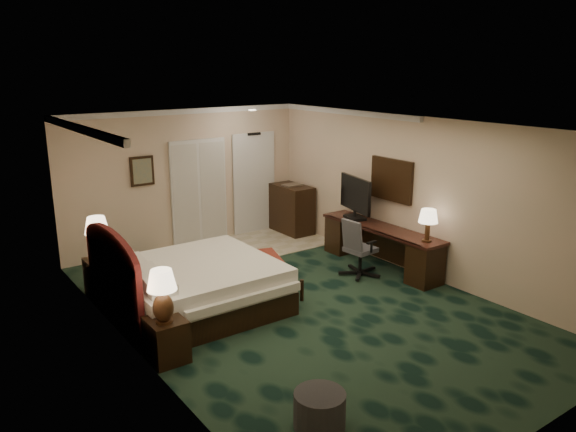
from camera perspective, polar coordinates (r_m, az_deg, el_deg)
floor at (r=8.54m, az=1.19°, el=-9.16°), size 5.00×7.50×0.00m
ceiling at (r=7.83m, az=1.30°, el=9.15°), size 5.00×7.50×0.00m
wall_back at (r=11.23m, az=-10.32°, el=3.79°), size 5.00×0.00×2.70m
wall_front at (r=5.72m, az=24.66°, el=-8.63°), size 5.00×0.00×2.70m
wall_left at (r=6.94m, az=-15.55°, el=-3.63°), size 0.00×7.50×2.70m
wall_right at (r=9.74m, az=13.11°, el=1.90°), size 0.00×7.50×2.70m
crown_molding at (r=7.83m, az=1.30°, el=8.79°), size 5.00×7.50×0.10m
tile_patch at (r=11.26m, az=-3.98°, el=-3.05°), size 3.20×1.70×0.01m
headboard at (r=8.07m, az=-17.33°, el=-6.00°), size 0.12×2.00×1.40m
entry_door at (r=11.99m, az=-3.49°, el=3.26°), size 1.02×0.06×2.18m
closet_doors at (r=11.36m, az=-9.03°, el=2.43°), size 1.20×0.06×2.10m
wall_art at (r=10.80m, az=-14.61°, el=4.45°), size 0.45×0.06×0.55m
wall_mirror at (r=10.07m, az=10.48°, el=3.64°), size 0.05×0.95×0.75m
bed at (r=8.42m, az=-9.25°, el=-7.13°), size 2.22×2.06×0.70m
nightstand_near at (r=7.17m, az=-12.23°, el=-12.19°), size 0.43×0.49×0.54m
nightstand_far at (r=9.28m, az=-18.23°, el=-5.95°), size 0.48×0.54×0.59m
lamp_near at (r=6.85m, az=-12.63°, el=-7.97°), size 0.40×0.40×0.66m
lamp_far at (r=9.06m, az=-18.76°, el=-2.20°), size 0.41×0.41×0.69m
bed_bench at (r=9.01m, az=-1.95°, el=-6.18°), size 0.92×1.51×0.48m
ottoman at (r=5.93m, az=3.23°, el=-19.07°), size 0.60×0.60×0.37m
desk at (r=10.15m, az=9.35°, el=-3.10°), size 0.55×2.58×0.74m
tv at (r=10.38m, az=6.85°, el=1.81°), size 0.31×1.01×0.79m
desk_lamp at (r=9.29m, az=14.02°, el=-0.92°), size 0.40×0.40×0.55m
desk_chair at (r=9.66m, az=7.39°, el=-3.12°), size 0.64×0.60×1.02m
minibar at (r=12.03m, az=0.41°, el=0.72°), size 0.54×0.98×1.03m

